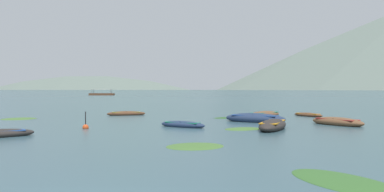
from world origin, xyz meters
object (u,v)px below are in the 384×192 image
rowboat_4 (273,125)px  ferry_1 (102,94)px  rowboat_2 (308,115)px  rowboat_3 (183,125)px  rowboat_7 (264,115)px  rowboat_1 (126,114)px  rowboat_5 (337,122)px  rowboat_0 (255,119)px  mooring_buoy (86,127)px

rowboat_4 → ferry_1: bearing=113.7°
rowboat_2 → rowboat_3: bearing=-133.0°
rowboat_7 → rowboat_1: bearing=175.9°
rowboat_5 → rowboat_4: bearing=-145.4°
rowboat_0 → ferry_1: ferry_1 is taller
ferry_1 → rowboat_4: bearing=-66.3°
rowboat_1 → rowboat_5: 17.83m
rowboat_7 → mooring_buoy: (-11.29, -10.59, -0.09)m
mooring_buoy → rowboat_5: bearing=14.4°
rowboat_2 → rowboat_3: rowboat_3 is taller
rowboat_0 → rowboat_2: bearing=51.5°
rowboat_0 → rowboat_4: size_ratio=1.00×
rowboat_7 → ferry_1: (-51.27, 106.26, 0.25)m
rowboat_2 → mooring_buoy: size_ratio=2.60×
ferry_1 → rowboat_0: bearing=-65.7°
rowboat_0 → ferry_1: 122.00m
rowboat_4 → rowboat_5: bearing=34.6°
rowboat_5 → mooring_buoy: mooring_buoy is taller
rowboat_2 → rowboat_7: 3.96m
mooring_buoy → rowboat_3: bearing=15.6°
rowboat_0 → mooring_buoy: mooring_buoy is taller
rowboat_1 → rowboat_4: size_ratio=0.76×
rowboat_2 → rowboat_7: (-3.79, -1.17, 0.07)m
rowboat_3 → rowboat_4: size_ratio=0.69×
rowboat_1 → ferry_1: size_ratio=0.37×
rowboat_3 → ferry_1: (-45.54, 115.30, 0.30)m
rowboat_7 → ferry_1: bearing=115.8°
rowboat_0 → rowboat_2: (4.87, 6.11, -0.12)m
rowboat_1 → rowboat_7: (12.07, -0.86, 0.05)m
rowboat_3 → rowboat_1: bearing=122.6°
rowboat_1 → ferry_1: 112.45m
rowboat_2 → ferry_1: (-55.06, 105.08, 0.32)m
mooring_buoy → ferry_1: bearing=108.9°
rowboat_1 → rowboat_3: 11.76m
rowboat_5 → rowboat_1: bearing=155.1°
rowboat_0 → rowboat_1: 12.43m
rowboat_0 → mooring_buoy: bearing=-151.0°
rowboat_1 → rowboat_4: 15.80m
rowboat_2 → rowboat_5: size_ratio=0.77×
rowboat_7 → mooring_buoy: 15.48m
rowboat_0 → rowboat_2: 7.81m
rowboat_1 → ferry_1: ferry_1 is taller
rowboat_5 → mooring_buoy: 15.88m
rowboat_2 → mooring_buoy: mooring_buoy is taller
rowboat_4 → rowboat_7: bearing=88.0°
rowboat_3 → rowboat_5: rowboat_5 is taller
rowboat_3 → rowboat_2: bearing=47.0°
rowboat_5 → rowboat_2: bearing=92.3°
rowboat_4 → rowboat_0: bearing=98.7°
rowboat_0 → rowboat_1: rowboat_0 is taller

